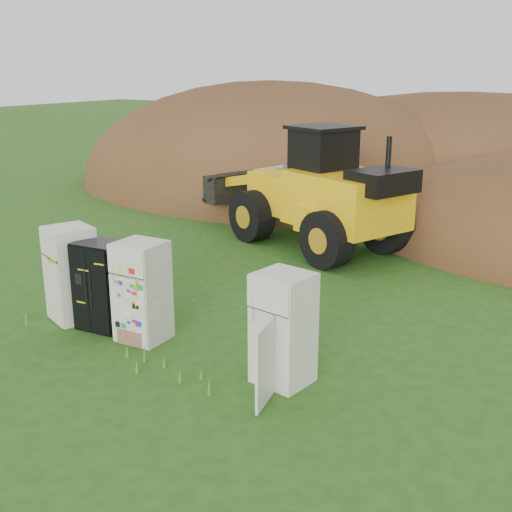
{
  "coord_description": "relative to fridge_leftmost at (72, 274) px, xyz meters",
  "views": [
    {
      "loc": [
        7.05,
        -7.95,
        4.84
      ],
      "look_at": [
        0.59,
        2.0,
        1.27
      ],
      "focal_mm": 45.0,
      "sensor_mm": 36.0,
      "label": 1
    }
  ],
  "objects": [
    {
      "name": "ground",
      "position": [
        2.37,
        0.0,
        -0.93
      ],
      "size": [
        120.0,
        120.0,
        0.0
      ],
      "primitive_type": "plane",
      "color": "#1D5216",
      "rests_on": "ground"
    },
    {
      "name": "fridge_leftmost",
      "position": [
        0.0,
        0.0,
        0.0
      ],
      "size": [
        1.04,
        1.02,
        1.86
      ],
      "primitive_type": null,
      "rotation": [
        0.0,
        0.0,
        -0.35
      ],
      "color": "silver",
      "rests_on": "ground"
    },
    {
      "name": "fridge_black_side",
      "position": [
        0.8,
        0.01,
        -0.09
      ],
      "size": [
        0.96,
        0.79,
        1.69
      ],
      "primitive_type": null,
      "rotation": [
        0.0,
        0.0,
        0.12
      ],
      "color": "black",
      "rests_on": "ground"
    },
    {
      "name": "fridge_sticker",
      "position": [
        1.81,
        0.02,
        -0.01
      ],
      "size": [
        0.85,
        0.79,
        1.83
      ],
      "primitive_type": null,
      "rotation": [
        0.0,
        0.0,
        0.05
      ],
      "color": "white",
      "rests_on": "ground"
    },
    {
      "name": "fridge_open_door",
      "position": [
        4.77,
        -0.01,
        -0.03
      ],
      "size": [
        0.9,
        0.85,
        1.8
      ],
      "primitive_type": null,
      "rotation": [
        0.0,
        0.0,
        -0.13
      ],
      "color": "silver",
      "rests_on": "ground"
    },
    {
      "name": "wheel_loader",
      "position": [
        0.94,
        7.45,
        0.72
      ],
      "size": [
        7.35,
        4.97,
        3.3
      ],
      "primitive_type": null,
      "rotation": [
        0.0,
        0.0,
        -0.36
      ],
      "color": "#F9B010",
      "rests_on": "ground"
    },
    {
      "name": "dirt_mound_left",
      "position": [
        -4.26,
        14.25,
        -0.93
      ],
      "size": [
        17.3,
        12.97,
        8.44
      ],
      "primitive_type": "ellipsoid",
      "color": "#4D3018",
      "rests_on": "ground"
    },
    {
      "name": "dirt_mound_back",
      "position": [
        2.43,
        18.38,
        -0.93
      ],
      "size": [
        20.65,
        13.76,
        7.58
      ],
      "primitive_type": "ellipsoid",
      "color": "#4D3018",
      "rests_on": "ground"
    }
  ]
}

